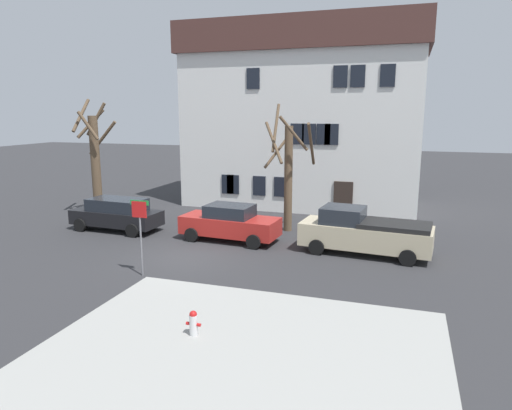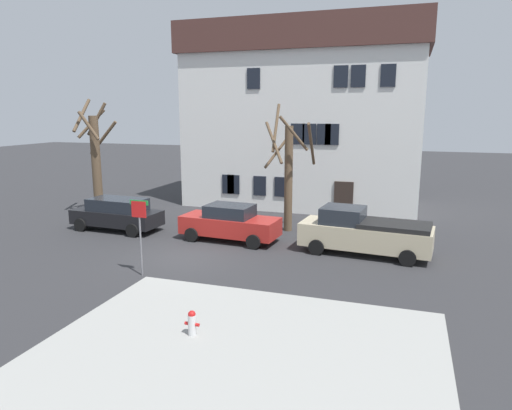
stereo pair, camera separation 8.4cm
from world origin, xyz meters
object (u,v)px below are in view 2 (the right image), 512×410
Objects in this scene: building_main at (304,115)px; fire_hydrant at (192,322)px; car_black_wagon at (117,214)px; bicycle_leaning at (146,217)px; street_sign_pole at (140,223)px; car_red_sedan at (230,223)px; tree_bare_mid at (288,170)px; tree_bare_near at (96,158)px; pickup_truck_beige at (364,232)px.

building_main reaches higher than fire_hydrant.
car_black_wagon is 1.90m from bicycle_leaning.
street_sign_pole is 8.62m from bicycle_leaning.
building_main reaches higher than car_red_sedan.
tree_bare_mid is 1.35× the size of car_black_wagon.
car_red_sedan reaches higher than car_black_wagon.
car_red_sedan is at bearing -97.22° from building_main.
tree_bare_near is 1.42× the size of car_red_sedan.
car_black_wagon is at bearing 131.38° from street_sign_pole.
street_sign_pole is 1.65× the size of bicycle_leaning.
tree_bare_mid is 5.49m from pickup_truck_beige.
building_main is 11.28m from car_red_sedan.
tree_bare_near reaches higher than car_red_sedan.
car_red_sedan is (-2.15, -2.71, -2.28)m from tree_bare_mid.
tree_bare_mid is 4.14m from car_red_sedan.
car_black_wagon is (-8.46, -2.68, -2.27)m from tree_bare_mid.
bicycle_leaning is at bearing 170.98° from pickup_truck_beige.
pickup_truck_beige is 3.25× the size of bicycle_leaning.
tree_bare_mid is 8.37m from bicycle_leaning.
bicycle_leaning is (-8.30, 11.23, -0.12)m from fire_hydrant.
tree_bare_near is 1.43× the size of car_black_wagon.
tree_bare_mid is 1.35× the size of car_red_sedan.
bicycle_leaning is (-7.84, -0.97, -2.78)m from tree_bare_mid.
building_main is at bearing 80.27° from street_sign_pole.
tree_bare_near is at bearing 169.31° from pickup_truck_beige.
tree_bare_mid is (0.87, -7.34, -2.69)m from building_main.
tree_bare_near is 16.29m from pickup_truck_beige.
tree_bare_near is at bearing 163.46° from car_red_sedan.
tree_bare_near is at bearing -146.29° from building_main.
tree_bare_mid is (11.69, -0.12, -0.23)m from tree_bare_near.
tree_bare_mid is 9.21× the size of fire_hydrant.
car_black_wagon is at bearing -40.95° from tree_bare_near.
tree_bare_near is 3.90× the size of bicycle_leaning.
fire_hydrant is (2.61, -9.49, -0.39)m from car_red_sedan.
car_red_sedan is at bearing 178.61° from pickup_truck_beige.
tree_bare_near is 17.55m from fire_hydrant.
street_sign_pole is at bearing -144.94° from pickup_truck_beige.
street_sign_pole reaches higher than car_black_wagon.
pickup_truck_beige is at bearing -63.85° from building_main.
tree_bare_mid is 9.06m from street_sign_pole.
building_main reaches higher than bicycle_leaning.
tree_bare_mid reaches higher than street_sign_pole.
tree_bare_near reaches higher than bicycle_leaning.
street_sign_pole is at bearing -99.73° from building_main.
car_red_sedan is 9.85m from fire_hydrant.
tree_bare_near is at bearing 134.62° from fire_hydrant.
building_main is 2.22× the size of tree_bare_near.
car_red_sedan is (9.54, -2.83, -2.51)m from tree_bare_near.
car_black_wagon is at bearing -127.13° from building_main.
street_sign_pole is (4.91, -5.58, 1.14)m from car_black_wagon.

